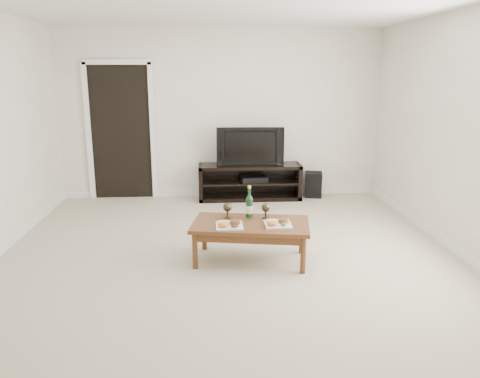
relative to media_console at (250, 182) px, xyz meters
name	(u,v)px	position (x,y,z in m)	size (l,w,h in m)	color
floor	(230,261)	(-0.43, -2.50, -0.28)	(5.50, 5.50, 0.00)	#C0B69B
back_wall	(221,114)	(-0.43, 0.27, 1.02)	(5.00, 0.04, 2.60)	white
doorway	(121,133)	(-1.98, 0.24, 0.75)	(0.90, 0.02, 2.05)	black
media_console	(250,182)	(0.00, 0.00, 0.00)	(1.59, 0.45, 0.55)	black
television	(250,146)	(0.00, 0.00, 0.57)	(1.02, 0.13, 0.59)	black
av_receiver	(253,179)	(0.06, -0.01, 0.05)	(0.40, 0.30, 0.08)	black
subwoofer	(313,184)	(1.03, 0.07, -0.08)	(0.26, 0.26, 0.40)	black
coffee_table	(251,242)	(-0.21, -2.48, -0.07)	(1.20, 0.66, 0.42)	brown
plate_left	(229,223)	(-0.44, -2.59, 0.18)	(0.27, 0.27, 0.07)	white
plate_right	(278,222)	(0.06, -2.58, 0.18)	(0.27, 0.27, 0.07)	white
wine_bottle	(249,202)	(-0.21, -2.29, 0.32)	(0.07, 0.07, 0.35)	#0F3717
goblet_left	(227,210)	(-0.45, -2.30, 0.23)	(0.09, 0.09, 0.17)	#372F1E
goblet_right	(266,211)	(-0.04, -2.34, 0.23)	(0.09, 0.09, 0.17)	#372F1E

